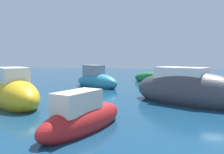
{
  "coord_description": "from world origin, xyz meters",
  "views": [
    {
      "loc": [
        -5.8,
        -4.77,
        2.12
      ],
      "look_at": [
        -10.35,
        10.57,
        0.77
      ],
      "focal_mm": 36.13,
      "sensor_mm": 36.0,
      "label": 1
    }
  ],
  "objects_px": {
    "moored_boat_0": "(96,81)",
    "moored_boat_9": "(83,118)",
    "moored_boat_7": "(15,93)",
    "moored_boat_4": "(152,78)",
    "moored_boat_3": "(189,91)"
  },
  "relations": [
    {
      "from": "moored_boat_0",
      "to": "moored_boat_9",
      "type": "xyz_separation_m",
      "value": [
        3.13,
        -9.46,
        -0.1
      ]
    },
    {
      "from": "moored_boat_7",
      "to": "moored_boat_9",
      "type": "height_order",
      "value": "moored_boat_7"
    },
    {
      "from": "moored_boat_0",
      "to": "moored_boat_4",
      "type": "height_order",
      "value": "moored_boat_0"
    },
    {
      "from": "moored_boat_0",
      "to": "moored_boat_7",
      "type": "height_order",
      "value": "moored_boat_7"
    },
    {
      "from": "moored_boat_0",
      "to": "moored_boat_9",
      "type": "bearing_deg",
      "value": -41.73
    },
    {
      "from": "moored_boat_0",
      "to": "moored_boat_9",
      "type": "height_order",
      "value": "moored_boat_0"
    },
    {
      "from": "moored_boat_0",
      "to": "moored_boat_4",
      "type": "xyz_separation_m",
      "value": [
        3.59,
        4.46,
        -0.15
      ]
    },
    {
      "from": "moored_boat_3",
      "to": "moored_boat_7",
      "type": "relative_size",
      "value": 1.31
    },
    {
      "from": "moored_boat_0",
      "to": "moored_boat_9",
      "type": "relative_size",
      "value": 1.17
    },
    {
      "from": "moored_boat_7",
      "to": "moored_boat_4",
      "type": "bearing_deg",
      "value": 103.9
    },
    {
      "from": "moored_boat_0",
      "to": "moored_boat_3",
      "type": "bearing_deg",
      "value": -5.04
    },
    {
      "from": "moored_boat_4",
      "to": "moored_boat_7",
      "type": "height_order",
      "value": "moored_boat_7"
    },
    {
      "from": "moored_boat_0",
      "to": "moored_boat_7",
      "type": "distance_m",
      "value": 7.12
    },
    {
      "from": "moored_boat_9",
      "to": "moored_boat_4",
      "type": "bearing_deg",
      "value": 13.14
    },
    {
      "from": "moored_boat_0",
      "to": "moored_boat_4",
      "type": "relative_size",
      "value": 1.08
    }
  ]
}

